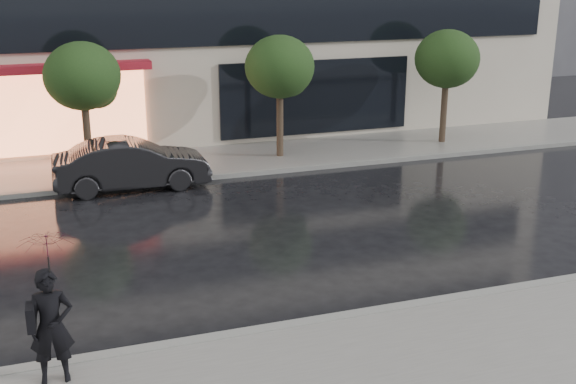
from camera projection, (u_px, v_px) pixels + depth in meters
name	position (u px, v px, depth m)	size (l,w,h in m)	color
ground	(296.00, 302.00, 13.59)	(120.00, 120.00, 0.00)	black
sidewalk_far	(188.00, 163.00, 22.81)	(60.00, 3.50, 0.12)	slate
curb_near	(315.00, 323.00, 12.67)	(60.00, 0.25, 0.14)	gray
curb_far	(200.00, 178.00, 21.23)	(60.00, 0.25, 0.14)	gray
tree_mid_west	(85.00, 78.00, 20.84)	(2.20, 2.20, 3.99)	#33261C
tree_mid_east	(281.00, 69.00, 22.70)	(2.20, 2.20, 3.99)	#33261C
tree_far_east	(448.00, 61.00, 24.56)	(2.20, 2.20, 3.99)	#33261C
parked_car	(131.00, 164.00, 20.25)	(1.50, 4.31, 1.42)	black
pedestrian_with_umbrella	(49.00, 293.00, 10.43)	(0.84, 0.85, 2.35)	black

